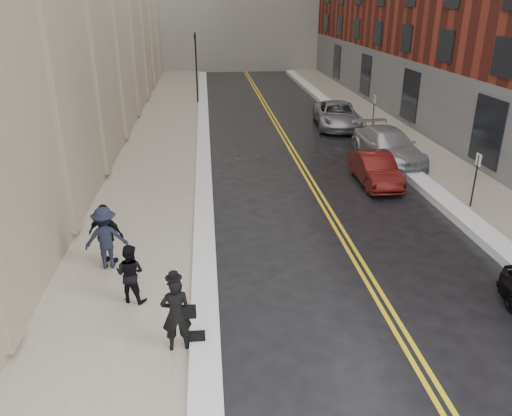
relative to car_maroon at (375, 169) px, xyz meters
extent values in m
plane|color=black|center=(-5.20, -11.25, -0.67)|extent=(160.00, 160.00, 0.00)
cube|color=gray|center=(-9.70, 4.75, -0.59)|extent=(4.00, 64.00, 0.15)
cube|color=gray|center=(3.80, 4.75, -0.59)|extent=(3.00, 64.00, 0.15)
cube|color=gold|center=(-2.82, 4.75, -0.66)|extent=(0.12, 64.00, 0.01)
cube|color=gold|center=(-2.58, 4.75, -0.66)|extent=(0.12, 64.00, 0.01)
cube|color=white|center=(-7.40, 4.75, -0.54)|extent=(0.70, 60.80, 0.26)
cube|color=white|center=(1.95, 4.75, -0.52)|extent=(0.85, 60.80, 0.30)
cylinder|color=black|center=(-7.80, 18.75, 1.93)|extent=(0.12, 0.12, 5.20)
imported|color=black|center=(-7.80, 18.75, 3.93)|extent=(0.18, 0.15, 0.90)
cylinder|color=black|center=(2.70, -3.25, 0.43)|extent=(0.06, 0.06, 2.20)
cube|color=white|center=(2.70, -3.25, 1.33)|extent=(0.02, 0.35, 0.45)
cylinder|color=black|center=(2.70, 8.75, 0.43)|extent=(0.06, 0.06, 2.20)
cube|color=white|center=(2.70, 8.75, 1.33)|extent=(0.02, 0.35, 0.45)
imported|color=#4D0F0D|center=(0.00, 0.00, 0.00)|extent=(1.46, 4.06, 1.33)
imported|color=#A0A3A7|center=(1.60, 2.99, 0.14)|extent=(2.62, 5.66, 1.60)
imported|color=gray|center=(0.93, 10.37, 0.10)|extent=(3.12, 5.77, 1.54)
imported|color=black|center=(-8.00, -10.58, 0.40)|extent=(0.72, 0.52, 1.83)
imported|color=black|center=(-9.28, -8.50, 0.29)|extent=(0.94, 0.83, 1.60)
imported|color=black|center=(-10.19, -6.62, 0.43)|extent=(1.28, 0.81, 1.88)
imported|color=black|center=(-10.22, -6.42, 0.43)|extent=(1.20, 0.83, 1.89)
camera|label=1|loc=(-7.16, -19.89, 6.78)|focal=35.00mm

